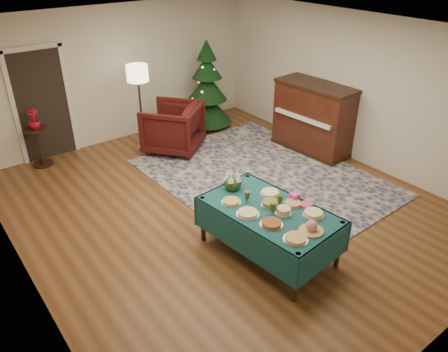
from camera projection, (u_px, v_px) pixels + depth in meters
room_shell at (225, 127)px, 6.39m from camera, size 7.00×7.00×7.00m
doorway at (42, 103)px, 8.08m from camera, size 1.08×0.04×2.16m
rug at (263, 177)px, 7.82m from camera, size 3.31×4.28×0.02m
buffet_table at (269, 218)px, 5.71m from camera, size 1.24×1.91×0.70m
platter_0 at (296, 238)px, 5.07m from camera, size 0.30×0.30×0.04m
platter_1 at (312, 227)px, 5.20m from camera, size 0.30×0.30×0.15m
platter_2 at (313, 214)px, 5.51m from camera, size 0.27×0.27×0.06m
platter_3 at (271, 223)px, 5.33m from camera, size 0.29×0.29×0.05m
platter_4 at (284, 211)px, 5.52m from camera, size 0.21×0.21×0.10m
platter_5 at (293, 203)px, 5.74m from camera, size 0.24×0.24×0.04m
platter_6 at (248, 213)px, 5.53m from camera, size 0.30×0.30×0.05m
platter_7 at (270, 204)px, 5.71m from camera, size 0.25×0.25×0.07m
platter_8 at (270, 193)px, 5.98m from camera, size 0.28×0.28×0.04m
platter_9 at (231, 201)px, 5.78m from camera, size 0.26×0.26×0.04m
goblet_0 at (247, 197)px, 5.76m from camera, size 0.07×0.07×0.16m
goblet_1 at (280, 200)px, 5.68m from camera, size 0.07×0.07×0.16m
goblet_2 at (273, 208)px, 5.51m from camera, size 0.07×0.07×0.16m
napkin_stack at (306, 205)px, 5.70m from camera, size 0.15×0.15×0.04m
gift_box at (295, 197)px, 5.83m from camera, size 0.12×0.12×0.09m
centerpiece at (233, 181)px, 6.05m from camera, size 0.25×0.25×0.29m
armchair at (173, 125)px, 8.60m from camera, size 1.40×1.39×1.05m
floor_lamp at (138, 78)px, 8.26m from camera, size 0.41×0.41×1.70m
side_table at (40, 148)px, 8.10m from camera, size 0.41×0.41×0.74m
potted_plant at (35, 123)px, 7.86m from camera, size 0.21×0.37×0.21m
christmas_tree at (207, 89)px, 9.56m from camera, size 1.34×1.34×1.93m
piano at (313, 119)px, 8.54m from camera, size 0.84×1.62×1.37m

